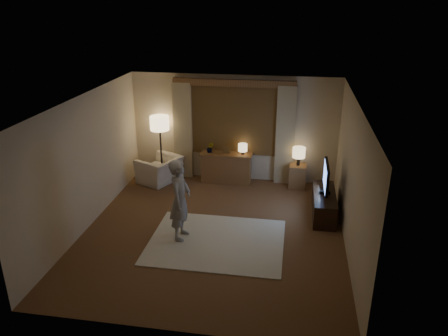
% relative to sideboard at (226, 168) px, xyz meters
% --- Properties ---
extents(room, '(5.04, 5.54, 2.64)m').
position_rel_sideboard_xyz_m(room, '(0.14, -2.00, 0.98)').
color(room, brown).
rests_on(room, ground).
extents(rug, '(2.50, 2.00, 0.02)m').
position_rel_sideboard_xyz_m(rug, '(0.27, -2.86, -0.34)').
color(rug, beige).
rests_on(rug, floor).
extents(sideboard, '(1.20, 0.40, 0.70)m').
position_rel_sideboard_xyz_m(sideboard, '(0.00, 0.00, 0.00)').
color(sideboard, brown).
rests_on(sideboard, floor).
extents(picture_frame, '(0.16, 0.02, 0.20)m').
position_rel_sideboard_xyz_m(picture_frame, '(0.00, 0.00, 0.45)').
color(picture_frame, brown).
rests_on(picture_frame, sideboard).
extents(plant, '(0.17, 0.13, 0.30)m').
position_rel_sideboard_xyz_m(plant, '(-0.40, 0.00, 0.50)').
color(plant, '#999999').
rests_on(plant, sideboard).
extents(table_lamp_sideboard, '(0.22, 0.22, 0.30)m').
position_rel_sideboard_xyz_m(table_lamp_sideboard, '(0.40, 0.00, 0.55)').
color(table_lamp_sideboard, black).
rests_on(table_lamp_sideboard, sideboard).
extents(floor_lamp, '(0.46, 0.46, 1.59)m').
position_rel_sideboard_xyz_m(floor_lamp, '(-1.64, 0.00, 0.98)').
color(floor_lamp, black).
rests_on(floor_lamp, floor).
extents(armchair, '(1.17, 1.23, 0.63)m').
position_rel_sideboard_xyz_m(armchair, '(-1.61, -0.27, -0.04)').
color(armchair, beige).
rests_on(armchair, floor).
extents(side_table, '(0.40, 0.40, 0.56)m').
position_rel_sideboard_xyz_m(side_table, '(1.74, -0.05, -0.07)').
color(side_table, brown).
rests_on(side_table, floor).
extents(table_lamp_side, '(0.30, 0.30, 0.44)m').
position_rel_sideboard_xyz_m(table_lamp_side, '(1.74, -0.05, 0.52)').
color(table_lamp_side, black).
rests_on(table_lamp_side, side_table).
extents(tv_stand, '(0.45, 1.40, 0.50)m').
position_rel_sideboard_xyz_m(tv_stand, '(2.29, -1.43, -0.10)').
color(tv_stand, black).
rests_on(tv_stand, floor).
extents(tv, '(0.22, 0.91, 0.66)m').
position_rel_sideboard_xyz_m(tv, '(2.29, -1.43, 0.51)').
color(tv, black).
rests_on(tv, tv_stand).
extents(person, '(0.41, 0.59, 1.57)m').
position_rel_sideboard_xyz_m(person, '(-0.41, -2.81, 0.45)').
color(person, '#9B968F').
rests_on(person, rug).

